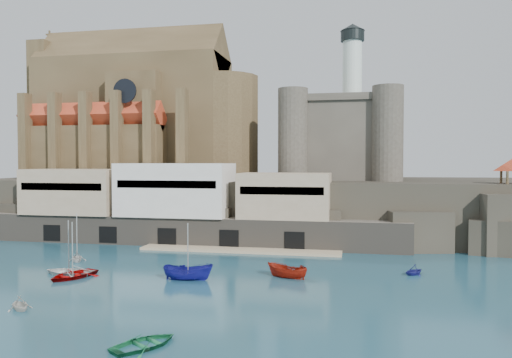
{
  "coord_description": "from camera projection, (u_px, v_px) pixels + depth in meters",
  "views": [
    {
      "loc": [
        19.0,
        -53.59,
        13.29
      ],
      "look_at": [
        1.65,
        32.0,
        10.24
      ],
      "focal_mm": 35.0,
      "sensor_mm": 36.0,
      "label": 1
    }
  ],
  "objects": [
    {
      "name": "ground",
      "position": [
        186.0,
        278.0,
        56.73
      ],
      "size": [
        300.0,
        300.0,
        0.0
      ],
      "primitive_type": "plane",
      "color": "#1A4455",
      "rests_on": "ground"
    },
    {
      "name": "promontory",
      "position": [
        254.0,
        205.0,
        95.15
      ],
      "size": [
        100.0,
        36.0,
        10.0
      ],
      "color": "black",
      "rests_on": "ground"
    },
    {
      "name": "quay",
      "position": [
        174.0,
        206.0,
        81.14
      ],
      "size": [
        70.0,
        12.0,
        13.05
      ],
      "color": "#635A4F",
      "rests_on": "ground"
    },
    {
      "name": "church",
      "position": [
        142.0,
        118.0,
        101.74
      ],
      "size": [
        47.0,
        25.93,
        30.51
      ],
      "color": "#4C3B23",
      "rests_on": "promontory"
    },
    {
      "name": "castle_keep",
      "position": [
        341.0,
        135.0,
        93.13
      ],
      "size": [
        21.2,
        21.2,
        29.3
      ],
      "color": "#454036",
      "rests_on": "promontory"
    },
    {
      "name": "boat_0",
      "position": [
        73.0,
        278.0,
        57.09
      ],
      "size": [
        4.49,
        2.6,
        6.05
      ],
      "primitive_type": "imported",
      "rotation": [
        0.0,
        0.0,
        5.95
      ],
      "color": "#9B0303",
      "rests_on": "ground"
    },
    {
      "name": "boat_1",
      "position": [
        20.0,
        309.0,
        44.82
      ],
      "size": [
        2.8,
        2.97,
        2.95
      ],
      "primitive_type": "imported",
      "rotation": [
        0.0,
        0.0,
        0.91
      ],
      "color": "beige",
      "rests_on": "ground"
    },
    {
      "name": "boat_2",
      "position": [
        188.0,
        280.0,
        55.92
      ],
      "size": [
        2.38,
        2.33,
        5.71
      ],
      "primitive_type": "imported",
      "rotation": [
        0.0,
        0.0,
        1.66
      ],
      "color": "navy",
      "rests_on": "ground"
    },
    {
      "name": "boat_3",
      "position": [
        145.0,
        346.0,
        35.8
      ],
      "size": [
        3.61,
        2.92,
        5.1
      ],
      "primitive_type": "imported",
      "rotation": [
        0.0,
        0.0,
        2.55
      ],
      "color": "#1A7042",
      "rests_on": "ground"
    },
    {
      "name": "boat_4",
      "position": [
        77.0,
        261.0,
        66.43
      ],
      "size": [
        3.24,
        2.88,
        3.21
      ],
      "primitive_type": "imported",
      "rotation": [
        0.0,
        0.0,
        3.69
      ],
      "color": "silver",
      "rests_on": "ground"
    },
    {
      "name": "boat_5",
      "position": [
        287.0,
        278.0,
        57.01
      ],
      "size": [
        2.43,
        2.4,
        4.99
      ],
      "primitive_type": "imported",
      "rotation": [
        0.0,
        0.0,
        4.39
      ],
      "color": "maroon",
      "rests_on": "ground"
    },
    {
      "name": "boat_6",
      "position": [
        69.0,
        274.0,
        58.78
      ],
      "size": [
        1.46,
        4.37,
        6.03
      ],
      "primitive_type": "imported",
      "rotation": [
        0.0,
        0.0,
        4.66
      ],
      "color": "silver",
      "rests_on": "ground"
    },
    {
      "name": "boat_7",
      "position": [
        414.0,
        274.0,
        58.66
      ],
      "size": [
        2.93,
        2.86,
        2.95
      ],
      "primitive_type": "imported",
      "rotation": [
        0.0,
        0.0,
        5.55
      ],
      "color": "navy",
      "rests_on": "ground"
    }
  ]
}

